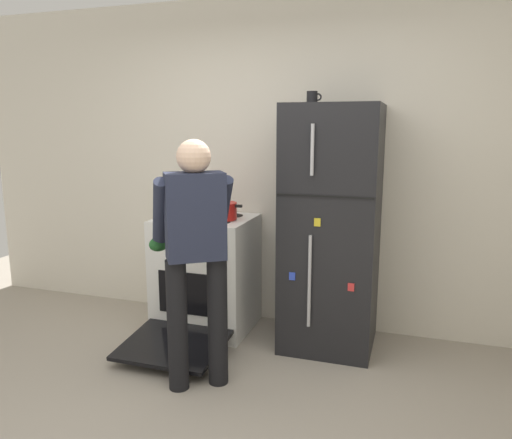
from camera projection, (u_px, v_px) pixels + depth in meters
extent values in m
cube|color=silver|center=(288.00, 165.00, 4.09)|extent=(6.00, 0.10, 2.70)
cube|color=black|center=(331.00, 229.00, 3.68)|extent=(0.68, 0.68, 1.83)
cube|color=black|center=(324.00, 196.00, 3.30)|extent=(0.67, 0.01, 0.01)
cylinder|color=#B7B7BC|center=(309.00, 282.00, 3.42)|extent=(0.02, 0.02, 0.66)
cylinder|color=#B7B7BC|center=(312.00, 150.00, 3.25)|extent=(0.02, 0.02, 0.34)
cube|color=blue|center=(292.00, 276.00, 3.48)|extent=(0.04, 0.01, 0.06)
cube|color=red|center=(351.00, 287.00, 3.36)|extent=(0.04, 0.01, 0.06)
cube|color=yellow|center=(317.00, 222.00, 3.35)|extent=(0.04, 0.01, 0.06)
cube|color=white|center=(207.00, 273.00, 4.08)|extent=(0.76, 0.64, 0.94)
cube|color=black|center=(190.00, 294.00, 3.79)|extent=(0.53, 0.01, 0.34)
cylinder|color=black|center=(177.00, 219.00, 3.91)|extent=(0.17, 0.17, 0.01)
cylinder|color=black|center=(219.00, 222.00, 3.80)|extent=(0.17, 0.17, 0.01)
cylinder|color=black|center=(193.00, 213.00, 4.18)|extent=(0.17, 0.17, 0.01)
cylinder|color=black|center=(233.00, 215.00, 4.07)|extent=(0.17, 0.17, 0.01)
cylinder|color=silver|center=(157.00, 231.00, 3.77)|extent=(0.04, 0.03, 0.04)
cylinder|color=silver|center=(177.00, 232.00, 3.72)|extent=(0.04, 0.03, 0.04)
cylinder|color=silver|center=(198.00, 234.00, 3.66)|extent=(0.04, 0.03, 0.04)
cylinder|color=silver|center=(219.00, 236.00, 3.61)|extent=(0.04, 0.03, 0.04)
cube|color=black|center=(173.00, 345.00, 3.57)|extent=(0.72, 0.60, 0.08)
cylinder|color=black|center=(177.00, 325.00, 3.11)|extent=(0.13, 0.13, 0.86)
cylinder|color=black|center=(218.00, 321.00, 3.18)|extent=(0.13, 0.13, 0.86)
cube|color=#23283D|center=(195.00, 216.00, 3.01)|extent=(0.41, 0.37, 0.54)
sphere|color=beige|center=(194.00, 157.00, 2.94)|extent=(0.21, 0.21, 0.21)
sphere|color=#2A2A2A|center=(194.00, 163.00, 2.95)|extent=(0.15, 0.15, 0.15)
cylinder|color=#23283D|center=(160.00, 215.00, 3.11)|extent=(0.30, 0.38, 0.51)
cylinder|color=#23283D|center=(222.00, 212.00, 3.22)|extent=(0.30, 0.38, 0.51)
ellipsoid|color=#1E5123|center=(159.00, 244.00, 3.31)|extent=(0.12, 0.18, 0.10)
ellipsoid|color=#1E5123|center=(217.00, 240.00, 3.41)|extent=(0.12, 0.18, 0.10)
cylinder|color=red|center=(221.00, 211.00, 3.88)|extent=(0.25, 0.25, 0.13)
cube|color=black|center=(204.00, 204.00, 3.92)|extent=(0.05, 0.03, 0.02)
cube|color=black|center=(239.00, 206.00, 3.83)|extent=(0.05, 0.03, 0.02)
cylinder|color=black|center=(312.00, 98.00, 3.60)|extent=(0.08, 0.08, 0.10)
torus|color=black|center=(318.00, 97.00, 3.58)|extent=(0.06, 0.01, 0.06)
cylinder|color=brown|center=(183.00, 201.00, 4.25)|extent=(0.05, 0.05, 0.18)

